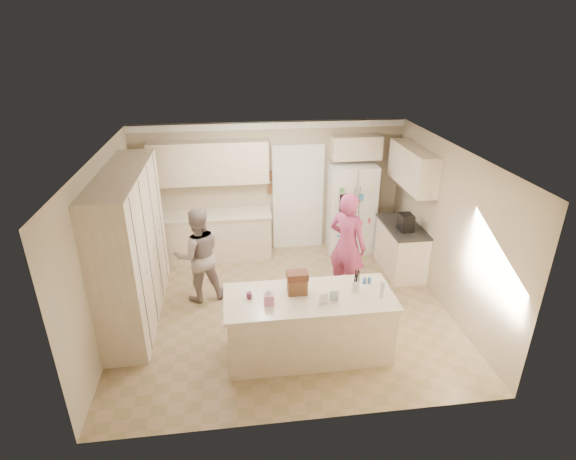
{
  "coord_description": "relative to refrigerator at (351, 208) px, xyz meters",
  "views": [
    {
      "loc": [
        -0.74,
        -6.11,
        4.2
      ],
      "look_at": [
        0.1,
        0.35,
        1.25
      ],
      "focal_mm": 28.0,
      "sensor_mm": 36.0,
      "label": 1
    }
  ],
  "objects": [
    {
      "name": "coffee_maker",
      "position": [
        0.66,
        -1.23,
        0.17
      ],
      "size": [
        0.22,
        0.28,
        0.3
      ],
      "primitive_type": "cube",
      "color": "black",
      "rests_on": "right_countertop"
    },
    {
      "name": "wall_front",
      "position": [
        -1.59,
        -4.34,
        0.4
      ],
      "size": [
        5.2,
        0.02,
        2.6
      ],
      "primitive_type": "cube",
      "color": "#BDAD8F",
      "rests_on": "ground"
    },
    {
      "name": "fridge_handle_l",
      "position": [
        -0.05,
        -0.37,
        0.15
      ],
      "size": [
        0.02,
        0.02,
        0.85
      ],
      "primitive_type": "cylinder",
      "color": "silver",
      "rests_on": "refrigerator"
    },
    {
      "name": "tissue_box",
      "position": [
        -1.94,
        -3.23,
        0.1
      ],
      "size": [
        0.13,
        0.13,
        0.14
      ],
      "primitive_type": "cube",
      "color": "pink",
      "rests_on": "island_top"
    },
    {
      "name": "fridge_handle_r",
      "position": [
        0.05,
        -0.37,
        0.15
      ],
      "size": [
        0.02,
        0.02,
        0.85
      ],
      "primitive_type": "cylinder",
      "color": "silver",
      "rests_on": "refrigerator"
    },
    {
      "name": "island_top",
      "position": [
        -1.39,
        -3.13,
        0.0
      ],
      "size": [
        2.28,
        0.96,
        0.05
      ],
      "primitive_type": "cube",
      "color": "beige",
      "rests_on": "island_base"
    },
    {
      "name": "shaker_salt",
      "position": [
        -0.57,
        -2.91,
        0.07
      ],
      "size": [
        0.05,
        0.05,
        0.09
      ],
      "primitive_type": "cylinder",
      "color": "#3759A0",
      "rests_on": "island_top"
    },
    {
      "name": "right_base_cab",
      "position": [
        0.71,
        -1.03,
        -0.46
      ],
      "size": [
        0.6,
        1.2,
        0.88
      ],
      "primitive_type": "cube",
      "color": "#F4E1C3",
      "rests_on": "floor"
    },
    {
      "name": "water_bottle",
      "position": [
        -0.44,
        -3.28,
        0.14
      ],
      "size": [
        0.07,
        0.07,
        0.24
      ],
      "primitive_type": "cylinder",
      "color": "silver",
      "rests_on": "island_top"
    },
    {
      "name": "refrigerator",
      "position": [
        0.0,
        0.0,
        0.0
      ],
      "size": [
        0.94,
        0.75,
        1.8
      ],
      "primitive_type": "cube",
      "rotation": [
        0.0,
        0.0,
        -0.06
      ],
      "color": "white",
      "rests_on": "floor"
    },
    {
      "name": "jam_jar",
      "position": [
        -2.19,
        -3.08,
        0.07
      ],
      "size": [
        0.07,
        0.07,
        0.09
      ],
      "primitive_type": "cylinder",
      "color": "#59263F",
      "rests_on": "island_top"
    },
    {
      "name": "island_base",
      "position": [
        -1.39,
        -3.13,
        -0.46
      ],
      "size": [
        2.2,
        0.9,
        0.88
      ],
      "primitive_type": "cube",
      "color": "#F4E1C3",
      "rests_on": "floor"
    },
    {
      "name": "utensil_crock",
      "position": [
        -0.74,
        -3.08,
        0.1
      ],
      "size": [
        0.13,
        0.13,
        0.15
      ],
      "primitive_type": "cylinder",
      "color": "white",
      "rests_on": "island_top"
    },
    {
      "name": "teen_boy",
      "position": [
        -2.95,
        -1.52,
        -0.09
      ],
      "size": [
        0.91,
        0.78,
        1.63
      ],
      "primitive_type": "imported",
      "rotation": [
        0.0,
        0.0,
        3.37
      ],
      "color": "gray",
      "rests_on": "floor"
    },
    {
      "name": "wall_right",
      "position": [
        1.02,
        -2.03,
        0.4
      ],
      "size": [
        0.02,
        4.6,
        2.6
      ],
      "primitive_type": "cube",
      "color": "#BDAD8F",
      "rests_on": "ground"
    },
    {
      "name": "right_upper_cab",
      "position": [
        0.83,
        -0.83,
        1.05
      ],
      "size": [
        0.35,
        1.5,
        0.7
      ],
      "primitive_type": "cube",
      "color": "#F4E1C3",
      "rests_on": "wall_right"
    },
    {
      "name": "crown_back",
      "position": [
        -1.59,
        0.23,
        1.63
      ],
      "size": [
        5.2,
        0.08,
        0.12
      ],
      "primitive_type": "cube",
      "color": "white",
      "rests_on": "wall_back"
    },
    {
      "name": "teen_girl",
      "position": [
        -0.5,
        -1.67,
        0.01
      ],
      "size": [
        0.78,
        0.77,
        1.82
      ],
      "primitive_type": "imported",
      "rotation": [
        0.0,
        0.0,
        2.38
      ],
      "color": "#AF364F",
      "rests_on": "floor"
    },
    {
      "name": "fridge_seam",
      "position": [
        0.0,
        -0.36,
        0.0
      ],
      "size": [
        0.02,
        0.02,
        1.78
      ],
      "primitive_type": "cube",
      "color": "gray",
      "rests_on": "refrigerator"
    },
    {
      "name": "right_countertop",
      "position": [
        0.7,
        -1.03,
        0.0
      ],
      "size": [
        0.63,
        1.24,
        0.04
      ],
      "primitive_type": "cube",
      "color": "#2D2B28",
      "rests_on": "right_base_cab"
    },
    {
      "name": "floor",
      "position": [
        -1.59,
        -2.03,
        -0.91
      ],
      "size": [
        5.2,
        4.6,
        0.02
      ],
      "primitive_type": "cube",
      "color": "#9C8060",
      "rests_on": "ground"
    },
    {
      "name": "doorway_opening",
      "position": [
        -1.04,
        0.25,
        0.15
      ],
      "size": [
        0.9,
        0.06,
        2.1
      ],
      "primitive_type": "cube",
      "color": "black",
      "rests_on": "floor"
    },
    {
      "name": "fridge_magnets",
      "position": [
        0.0,
        -0.36,
        0.0
      ],
      "size": [
        0.76,
        0.02,
        1.44
      ],
      "primitive_type": null,
      "color": "tan",
      "rests_on": "refrigerator"
    },
    {
      "name": "back_upper_cab",
      "position": [
        -2.74,
        0.09,
        1.0
      ],
      "size": [
        2.2,
        0.35,
        0.8
      ],
      "primitive_type": "cube",
      "color": "#F4E1C3",
      "rests_on": "wall_back"
    },
    {
      "name": "back_base_cab",
      "position": [
        -2.74,
        -0.03,
        -0.46
      ],
      "size": [
        2.2,
        0.6,
        0.88
      ],
      "primitive_type": "cube",
      "color": "#F4E1C3",
      "rests_on": "floor"
    },
    {
      "name": "shaker_pepper",
      "position": [
        -0.5,
        -2.91,
        0.07
      ],
      "size": [
        0.05,
        0.05,
        0.09
      ],
      "primitive_type": "cylinder",
      "color": "#3759A0",
      "rests_on": "island_top"
    },
    {
      "name": "pantry_bank",
      "position": [
        -3.89,
        -1.83,
        0.28
      ],
      "size": [
        0.6,
        2.6,
        2.35
      ],
      "primitive_type": "cube",
      "color": "#F4E1C3",
      "rests_on": "floor"
    },
    {
      "name": "wall_left",
      "position": [
        -4.2,
        -2.03,
        0.4
      ],
      "size": [
        0.02,
        4.6,
        2.6
      ],
      "primitive_type": "cube",
      "color": "#BDAD8F",
      "rests_on": "ground"
    },
    {
      "name": "wall_frame_upper",
      "position": [
        -1.57,
        0.24,
        0.65
      ],
      "size": [
        0.15,
        0.02,
        0.2
      ],
      "primitive_type": "cube",
      "color": "brown",
      "rests_on": "wall_back"
    },
    {
      "name": "greeting_card_a",
      "position": [
        -1.24,
        -3.33,
        0.11
      ],
      "size": [
        0.12,
        0.06,
        0.16
      ],
      "primitive_type": "cube",
      "rotation": [
        0.15,
        0.0,
        0.2
      ],
      "color": "white",
      "rests_on": "island_top"
    },
    {
      "name": "over_fridge_cab",
      "position": [
        0.06,
        0.09,
        1.2
      ],
      "size": [
        0.95,
        0.35,
        0.45
      ],
      "primitive_type": "cube",
      "color": "#F4E1C3",
      "rests_on": "wall_back"
    },
    {
      "name": "wall_back",
      "position": [
        -1.59,
        0.28,
        0.4
      ],
      "size": [
        5.2,
        0.02,
        2.6
      ],
      "primitive_type": "cube",
      "color": "#BDAD8F",
      "rests_on": "ground"
    },
    {
      "name": "greeting_card_b",
      "position": [
        -1.09,
        -3.28,
        0.11
      ],
      "size": [
        0.12,
        0.05,
        0.16
      ],
      "primitive_type": "cube",
      "rotation": [
        0.15,
        0.0,
        -0.1
      ],
      "color": "silver",
      "rests_on": "island_top"
    },
    {
      "name": "ceiling",
      "position": [
        -1.59,
        -2.03,
        1.71
      ],
      "size": [
        5.2,
        4.6,
        0.02
      ],
      "primitive_type": "cube",
      "color": "white",
      "rests_on": "wall_back"
    },
    {
      "name": "dollhouse_roof",
      "position": [
        -1.54,
        -3.03,
        0.3
      ],
      "size": [
        0.28,
        0.2,
        0.1
      ],
      "primitive_type": "cube",
      "color": "#592D1E",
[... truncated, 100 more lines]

